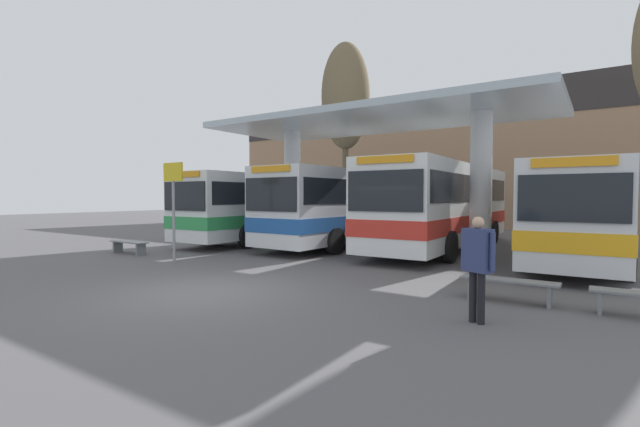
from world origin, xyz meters
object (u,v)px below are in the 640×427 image
at_px(transit_bus_left_bay, 278,204).
at_px(poplar_tree_behind_right, 346,97).
at_px(pedestrian_waiting, 478,258).
at_px(parked_car_street, 435,215).
at_px(waiting_bench_far_platform, 509,285).
at_px(transit_bus_center_bay, 354,204).
at_px(transit_bus_far_right_bay, 577,209).
at_px(transit_bus_right_bay, 444,203).
at_px(waiting_bench_mid_platform, 129,244).
at_px(info_sign_platform, 173,192).

bearing_deg(transit_bus_left_bay, poplar_tree_behind_right, -100.34).
bearing_deg(pedestrian_waiting, parked_car_street, 134.79).
xyz_separation_m(waiting_bench_far_platform, parked_car_street, (-6.89, 15.94, 0.66)).
xyz_separation_m(transit_bus_center_bay, transit_bus_far_right_bay, (8.58, -0.14, -0.08)).
relative_size(transit_bus_right_bay, waiting_bench_mid_platform, 6.42).
height_order(info_sign_platform, poplar_tree_behind_right, poplar_tree_behind_right).
xyz_separation_m(waiting_bench_mid_platform, waiting_bench_far_platform, (13.15, 0.00, 0.00)).
bearing_deg(info_sign_platform, transit_bus_far_right_bay, 35.06).
height_order(waiting_bench_mid_platform, waiting_bench_far_platform, same).
bearing_deg(pedestrian_waiting, transit_bus_far_right_bay, 107.78).
bearing_deg(info_sign_platform, waiting_bench_mid_platform, 173.84).
xyz_separation_m(transit_bus_center_bay, transit_bus_right_bay, (3.90, 0.51, 0.08)).
distance_m(transit_bus_center_bay, waiting_bench_mid_platform, 9.36).
height_order(transit_bus_left_bay, info_sign_platform, info_sign_platform).
bearing_deg(transit_bus_left_bay, waiting_bench_mid_platform, 78.27).
height_order(transit_bus_far_right_bay, poplar_tree_behind_right, poplar_tree_behind_right).
bearing_deg(parked_car_street, waiting_bench_far_platform, -67.62).
distance_m(info_sign_platform, poplar_tree_behind_right, 13.88).
bearing_deg(poplar_tree_behind_right, transit_bus_center_bay, -55.93).
distance_m(transit_bus_right_bay, parked_car_street, 8.55).
distance_m(transit_bus_left_bay, transit_bus_far_right_bay, 12.68).
height_order(transit_bus_left_bay, transit_bus_center_bay, transit_bus_center_bay).
distance_m(transit_bus_far_right_bay, waiting_bench_mid_platform, 15.86).
relative_size(pedestrian_waiting, poplar_tree_behind_right, 0.16).
relative_size(waiting_bench_far_platform, parked_car_street, 0.42).
xyz_separation_m(info_sign_platform, pedestrian_waiting, (9.92, -1.52, -1.19)).
height_order(waiting_bench_mid_platform, info_sign_platform, info_sign_platform).
xyz_separation_m(transit_bus_right_bay, waiting_bench_mid_platform, (-9.31, -8.01, -1.52)).
bearing_deg(transit_bus_far_right_bay, info_sign_platform, 33.79).
distance_m(waiting_bench_far_platform, info_sign_platform, 10.29).
bearing_deg(poplar_tree_behind_right, transit_bus_right_bay, -31.15).
distance_m(transit_bus_center_bay, info_sign_platform, 8.19).
height_order(info_sign_platform, pedestrian_waiting, info_sign_platform).
bearing_deg(transit_bus_right_bay, transit_bus_center_bay, 6.95).
height_order(transit_bus_center_bay, pedestrian_waiting, transit_bus_center_bay).
xyz_separation_m(transit_bus_right_bay, waiting_bench_far_platform, (3.83, -8.01, -1.52)).
bearing_deg(transit_bus_right_bay, waiting_bench_mid_platform, 40.16).
distance_m(transit_bus_center_bay, waiting_bench_far_platform, 10.87).
height_order(waiting_bench_far_platform, pedestrian_waiting, pedestrian_waiting).
height_order(transit_bus_left_bay, parked_car_street, transit_bus_left_bay).
xyz_separation_m(transit_bus_left_bay, pedestrian_waiting, (11.65, -9.02, -0.65)).
height_order(transit_bus_left_bay, waiting_bench_far_platform, transit_bus_left_bay).
bearing_deg(info_sign_platform, waiting_bench_far_platform, 1.86).
relative_size(transit_bus_far_right_bay, waiting_bench_mid_platform, 6.05).
relative_size(transit_bus_right_bay, parked_car_street, 2.65).
xyz_separation_m(transit_bus_center_bay, info_sign_platform, (-2.37, -7.82, 0.50)).
relative_size(waiting_bench_mid_platform, poplar_tree_behind_right, 0.17).
height_order(transit_bus_center_bay, transit_bus_far_right_bay, transit_bus_center_bay).
xyz_separation_m(transit_bus_center_bay, poplar_tree_behind_right, (-3.28, 4.86, 6.08)).
bearing_deg(pedestrian_waiting, waiting_bench_far_platform, 108.51).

